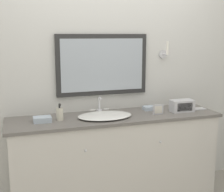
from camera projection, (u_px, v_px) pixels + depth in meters
The scene contains 9 objects.
wall_back at pixel (106, 74), 3.27m from camera, with size 8.00×0.18×2.55m.
vanity_counter at pixel (115, 159), 3.15m from camera, with size 2.09×0.55×0.90m.
sink_basin at pixel (105, 115), 3.01m from camera, with size 0.53×0.41×0.17m.
soap_bottle at pixel (60, 114), 2.89m from camera, with size 0.07×0.07×0.16m.
appliance_box at pixel (182, 106), 3.22m from camera, with size 0.24×0.12×0.12m.
picture_frame at pixel (158, 110), 3.10m from camera, with size 0.11×0.01×0.10m.
hand_towel_near_sink at pixel (42, 119), 2.84m from camera, with size 0.16×0.12×0.05m.
hand_towel_far_corner at pixel (151, 108), 3.30m from camera, with size 0.18×0.10×0.04m.
metal_tray at pixel (198, 109), 3.33m from camera, with size 0.15×0.09×0.01m.
Camera 1 is at (-0.94, -2.53, 1.68)m, focal length 50.00 mm.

